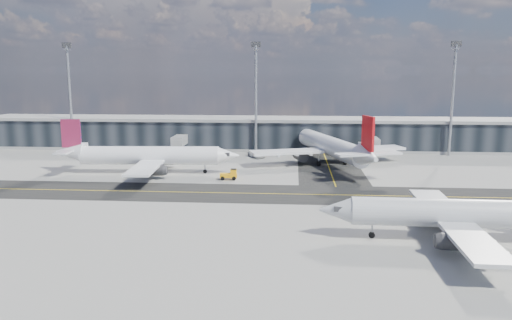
{
  "coord_description": "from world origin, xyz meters",
  "views": [
    {
      "loc": [
        9.78,
        -82.35,
        21.7
      ],
      "look_at": [
        2.87,
        10.01,
        5.0
      ],
      "focal_mm": 35.0,
      "sensor_mm": 36.0,
      "label": 1
    }
  ],
  "objects_px": {
    "airliner_redtail": "(332,147)",
    "baggage_tug": "(230,174)",
    "service_van": "(257,154)",
    "airliner_near": "(465,214)",
    "airliner_af": "(147,156)"
  },
  "relations": [
    {
      "from": "airliner_redtail",
      "to": "baggage_tug",
      "type": "bearing_deg",
      "value": -159.64
    },
    {
      "from": "service_van",
      "to": "baggage_tug",
      "type": "bearing_deg",
      "value": -124.21
    },
    {
      "from": "airliner_near",
      "to": "baggage_tug",
      "type": "distance_m",
      "value": 48.67
    },
    {
      "from": "airliner_af",
      "to": "baggage_tug",
      "type": "height_order",
      "value": "airliner_af"
    },
    {
      "from": "airliner_af",
      "to": "service_van",
      "type": "relative_size",
      "value": 6.35
    },
    {
      "from": "service_van",
      "to": "airliner_af",
      "type": "bearing_deg",
      "value": -162.05
    },
    {
      "from": "airliner_af",
      "to": "airliner_near",
      "type": "distance_m",
      "value": 65.76
    },
    {
      "from": "airliner_near",
      "to": "service_van",
      "type": "bearing_deg",
      "value": 28.42
    },
    {
      "from": "airliner_af",
      "to": "baggage_tug",
      "type": "bearing_deg",
      "value": 71.52
    },
    {
      "from": "airliner_af",
      "to": "airliner_redtail",
      "type": "distance_m",
      "value": 41.63
    },
    {
      "from": "airliner_redtail",
      "to": "airliner_near",
      "type": "xyz_separation_m",
      "value": [
        13.1,
        -51.28,
        -0.69
      ]
    },
    {
      "from": "airliner_redtail",
      "to": "airliner_near",
      "type": "distance_m",
      "value": 52.93
    },
    {
      "from": "airliner_near",
      "to": "airliner_redtail",
      "type": "bearing_deg",
      "value": 15.57
    },
    {
      "from": "airliner_af",
      "to": "airliner_near",
      "type": "height_order",
      "value": "airliner_af"
    },
    {
      "from": "airliner_near",
      "to": "baggage_tug",
      "type": "bearing_deg",
      "value": 46.57
    }
  ]
}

